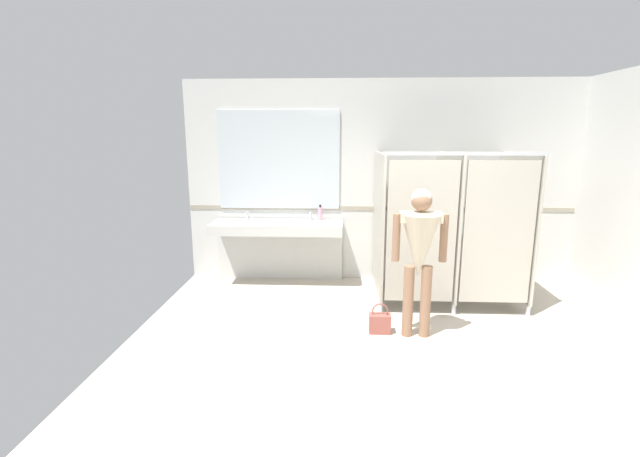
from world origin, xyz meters
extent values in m
cube|color=#B2A899|center=(0.00, 0.00, -0.05)|extent=(5.82, 6.21, 0.10)
cube|color=silver|center=(0.00, 2.87, 1.42)|extent=(5.82, 0.12, 2.85)
cube|color=#9E937F|center=(0.00, 2.80, 1.05)|extent=(5.82, 0.01, 0.06)
cube|color=silver|center=(-1.58, 2.49, 0.82)|extent=(1.83, 0.58, 0.14)
cube|color=silver|center=(-1.58, 2.75, 0.38)|extent=(1.83, 0.08, 0.75)
cube|color=beige|center=(-2.04, 2.46, 0.84)|extent=(0.42, 0.32, 0.11)
cylinder|color=silver|center=(-2.04, 2.70, 0.95)|extent=(0.04, 0.04, 0.11)
cylinder|color=silver|center=(-2.04, 2.64, 0.99)|extent=(0.03, 0.11, 0.03)
sphere|color=silver|center=(-1.97, 2.71, 0.92)|extent=(0.04, 0.04, 0.04)
cube|color=beige|center=(-1.12, 2.46, 0.84)|extent=(0.42, 0.32, 0.11)
cylinder|color=silver|center=(-1.12, 2.70, 0.95)|extent=(0.04, 0.04, 0.11)
cylinder|color=silver|center=(-1.12, 2.64, 0.99)|extent=(0.03, 0.11, 0.03)
sphere|color=silver|center=(-1.05, 2.71, 0.92)|extent=(0.04, 0.04, 0.04)
cube|color=silver|center=(-1.58, 2.79, 1.74)|extent=(1.73, 0.02, 1.38)
cube|color=#B2AD9E|center=(-0.20, 2.12, 1.00)|extent=(0.03, 1.34, 1.75)
cylinder|color=silver|center=(-0.20, 1.51, 0.06)|extent=(0.05, 0.05, 0.12)
cube|color=#B2AD9E|center=(0.67, 2.12, 1.00)|extent=(0.03, 1.34, 1.75)
cylinder|color=silver|center=(0.67, 1.51, 0.06)|extent=(0.05, 0.05, 0.12)
cube|color=#B2AD9E|center=(1.54, 2.12, 1.00)|extent=(0.03, 1.34, 1.75)
cylinder|color=silver|center=(1.54, 1.51, 0.06)|extent=(0.05, 0.05, 0.12)
cube|color=#B2AD9E|center=(0.23, 1.48, 1.00)|extent=(0.79, 0.03, 1.65)
cube|color=#B2AD9E|center=(1.10, 1.48, 1.00)|extent=(0.79, 0.03, 1.65)
cube|color=#B7BABF|center=(0.67, 1.48, 1.89)|extent=(1.80, 0.04, 0.04)
cylinder|color=#8C664C|center=(0.20, 0.90, 0.39)|extent=(0.11, 0.11, 0.77)
cylinder|color=#8C664C|center=(0.02, 0.90, 0.39)|extent=(0.11, 0.11, 0.77)
cone|color=beige|center=(0.11, 0.90, 0.98)|extent=(0.41, 0.41, 0.67)
cube|color=beige|center=(0.11, 0.90, 1.29)|extent=(0.42, 0.17, 0.10)
cylinder|color=#8C664C|center=(0.35, 0.90, 1.07)|extent=(0.08, 0.08, 0.49)
cylinder|color=#8C664C|center=(-0.13, 0.91, 1.07)|extent=(0.08, 0.08, 0.49)
sphere|color=#8C664C|center=(0.11, 0.90, 1.45)|extent=(0.21, 0.21, 0.21)
sphere|color=#A59E93|center=(0.11, 0.91, 1.47)|extent=(0.21, 0.21, 0.21)
cube|color=#934C42|center=(-0.26, 0.95, 0.10)|extent=(0.23, 0.13, 0.21)
torus|color=#934C42|center=(-0.26, 0.95, 0.25)|extent=(0.18, 0.02, 0.18)
cylinder|color=#D899B2|center=(-0.99, 2.67, 0.99)|extent=(0.07, 0.07, 0.19)
cylinder|color=black|center=(-0.99, 2.67, 1.10)|extent=(0.03, 0.03, 0.04)
camera|label=1|loc=(-0.70, -3.47, 2.11)|focal=24.61mm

